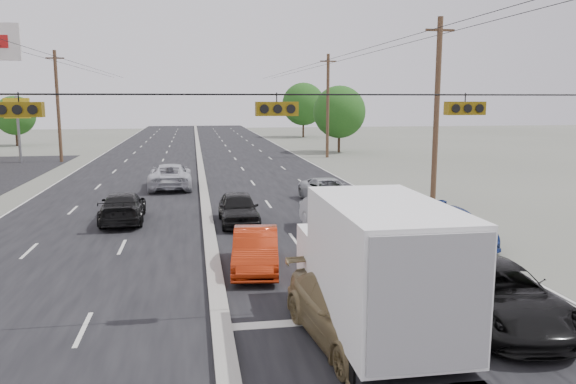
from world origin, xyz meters
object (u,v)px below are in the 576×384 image
utility_pole_right_b (437,110)px  tree_right_mid (339,112)px  queue_car_c (327,191)px  tan_sedan (352,313)px  utility_pole_left_c (58,106)px  utility_pole_right_c (328,105)px  oncoming_far (170,176)px  red_sedan (256,250)px  pole_sign_far (17,114)px  oncoming_near (123,207)px  tree_right_far (303,104)px  queue_car_d (453,226)px  queue_car_b (330,217)px  black_suv (497,295)px  queue_car_e (405,203)px  tree_left_far (15,116)px  queue_car_a (238,209)px  box_truck (374,269)px

utility_pole_right_b → tree_right_mid: (2.50, 30.00, -0.77)m
queue_car_c → tan_sedan: bearing=-107.3°
utility_pole_left_c → utility_pole_right_c: bearing=0.0°
oncoming_far → tree_right_mid: bearing=-128.4°
tan_sedan → utility_pole_left_c: bearing=103.2°
red_sedan → oncoming_far: (-3.47, 18.41, 0.10)m
pole_sign_far → oncoming_near: bearing=-66.1°
utility_pole_right_c → tree_right_mid: size_ratio=1.40×
utility_pole_right_c → oncoming_near: (-16.39, -27.30, -4.40)m
tree_right_far → queue_car_d: tree_right_far is taller
queue_car_d → oncoming_near: 14.81m
queue_car_b → queue_car_d: 5.03m
oncoming_near → tree_right_mid: bearing=-122.6°
pole_sign_far → black_suv: 47.40m
queue_car_e → queue_car_c: bearing=120.0°
queue_car_c → oncoming_near: bearing=-168.6°
tree_left_far → queue_car_e: bearing=-56.8°
utility_pole_right_c → pole_sign_far: (-28.50, -0.00, -0.70)m
tan_sedan → oncoming_far: bearing=94.6°
oncoming_near → queue_car_b: bearing=154.3°
queue_car_b → queue_car_c: (1.60, 7.11, -0.08)m
utility_pole_right_c → queue_car_b: utility_pole_right_c is taller
queue_car_e → queue_car_b: bearing=-151.8°
oncoming_far → utility_pole_left_c: bearing=-60.1°
utility_pole_right_b → queue_car_b: (-7.40, -6.20, -4.36)m
utility_pole_right_b → tree_left_far: utility_pole_right_b is taller
utility_pole_left_c → oncoming_near: (8.61, -27.30, -4.40)m
utility_pole_right_b → tan_sedan: 19.83m
tree_right_far → oncoming_near: 60.80m
queue_car_a → queue_car_e: (8.20, 0.38, -0.05)m
pole_sign_far → queue_car_e: size_ratio=1.51×
red_sedan → queue_car_a: queue_car_a is taller
utility_pole_right_c → oncoming_far: size_ratio=1.74×
black_suv → oncoming_far: (-9.07, 23.92, 0.05)m
queue_car_e → oncoming_near: bearing=171.1°
queue_car_a → pole_sign_far: bearing=120.8°
utility_pole_right_b → tan_sedan: (-9.50, -16.85, -4.36)m
tree_right_mid → queue_car_d: size_ratio=1.54×
utility_pole_right_b → queue_car_e: size_ratio=2.52×
utility_pole_right_c → queue_car_d: utility_pole_right_c is taller
utility_pole_right_b → queue_car_a: bearing=-161.9°
utility_pole_left_c → tree_right_far: 41.38m
utility_pole_right_b → utility_pole_right_c: size_ratio=1.00×
box_truck → oncoming_near: box_truck is taller
tree_right_mid → utility_pole_right_b: bearing=-94.8°
tree_left_far → queue_car_a: size_ratio=1.43×
utility_pole_left_c → pole_sign_far: 3.57m
tree_left_far → tree_right_far: (38.00, 10.00, 1.24)m
tree_left_far → tree_right_far: 39.31m
queue_car_c → oncoming_far: size_ratio=0.83×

